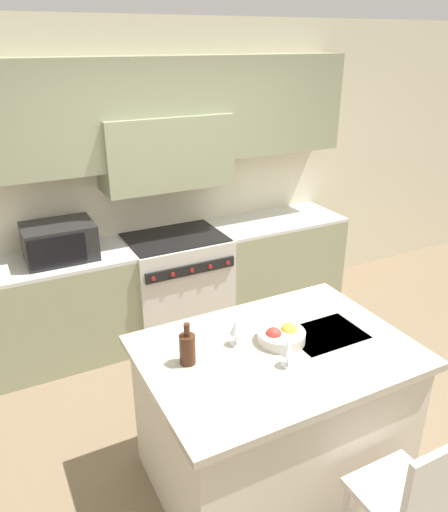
# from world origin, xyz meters

# --- Properties ---
(ground_plane) EXTENTS (10.00, 10.00, 0.00)m
(ground_plane) POSITION_xyz_m (0.00, 0.00, 0.00)
(ground_plane) COLOR #7A664C
(back_cabinetry) EXTENTS (10.00, 0.46, 2.70)m
(back_cabinetry) POSITION_xyz_m (0.00, 2.01, 1.59)
(back_cabinetry) COLOR beige
(back_cabinetry) RESTS_ON ground_plane
(back_counter) EXTENTS (3.42, 0.62, 0.91)m
(back_counter) POSITION_xyz_m (0.00, 1.76, 0.46)
(back_counter) COLOR gray
(back_counter) RESTS_ON ground_plane
(range_stove) EXTENTS (0.87, 0.70, 0.93)m
(range_stove) POSITION_xyz_m (0.00, 1.74, 0.46)
(range_stove) COLOR beige
(range_stove) RESTS_ON ground_plane
(microwave) EXTENTS (0.54, 0.42, 0.29)m
(microwave) POSITION_xyz_m (-0.97, 1.76, 1.05)
(microwave) COLOR black
(microwave) RESTS_ON back_counter
(kitchen_island) EXTENTS (1.51, 1.08, 0.92)m
(kitchen_island) POSITION_xyz_m (-0.14, -0.12, 0.47)
(kitchen_island) COLOR beige
(kitchen_island) RESTS_ON ground_plane
(island_chair) EXTENTS (0.42, 0.40, 0.91)m
(island_chair) POSITION_xyz_m (0.10, -0.97, 0.52)
(island_chair) COLOR beige
(island_chair) RESTS_ON ground_plane
(wine_bottle) EXTENTS (0.09, 0.09, 0.24)m
(wine_bottle) POSITION_xyz_m (-0.64, -0.01, 1.01)
(wine_bottle) COLOR #422314
(wine_bottle) RESTS_ON kitchen_island
(wine_glass_near) EXTENTS (0.07, 0.07, 0.16)m
(wine_glass_near) POSITION_xyz_m (-0.18, -0.28, 1.03)
(wine_glass_near) COLOR white
(wine_glass_near) RESTS_ON kitchen_island
(wine_glass_far) EXTENTS (0.07, 0.07, 0.16)m
(wine_glass_far) POSITION_xyz_m (-0.32, 0.02, 1.03)
(wine_glass_far) COLOR white
(wine_glass_far) RESTS_ON kitchen_island
(fruit_bowl) EXTENTS (0.28, 0.28, 0.10)m
(fruit_bowl) POSITION_xyz_m (-0.08, -0.07, 0.96)
(fruit_bowl) COLOR silver
(fruit_bowl) RESTS_ON kitchen_island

